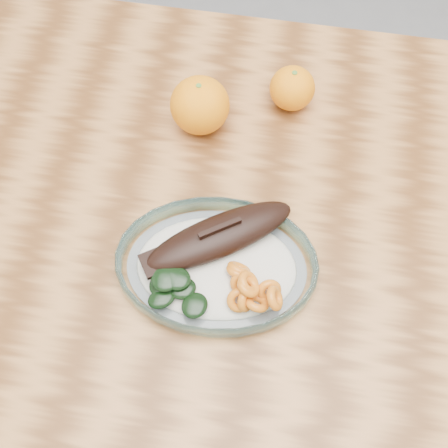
# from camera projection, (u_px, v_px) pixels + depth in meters

# --- Properties ---
(ground) EXTENTS (3.00, 3.00, 0.00)m
(ground) POSITION_uv_depth(u_px,v_px,m) (247.00, 356.00, 1.46)
(ground) COLOR slate
(ground) RESTS_ON ground
(dining_table) EXTENTS (1.20, 0.80, 0.75)m
(dining_table) POSITION_uv_depth(u_px,v_px,m) (262.00, 251.00, 0.88)
(dining_table) COLOR #5D3416
(dining_table) RESTS_ON ground
(plated_meal) EXTENTS (0.52, 0.52, 0.08)m
(plated_meal) POSITION_uv_depth(u_px,v_px,m) (217.00, 263.00, 0.75)
(plated_meal) COLOR white
(plated_meal) RESTS_ON dining_table
(orange_left) EXTENTS (0.09, 0.09, 0.09)m
(orange_left) POSITION_uv_depth(u_px,v_px,m) (200.00, 105.00, 0.84)
(orange_left) COLOR orange
(orange_left) RESTS_ON dining_table
(orange_right) EXTENTS (0.07, 0.07, 0.07)m
(orange_right) POSITION_uv_depth(u_px,v_px,m) (292.00, 88.00, 0.86)
(orange_right) COLOR orange
(orange_right) RESTS_ON dining_table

